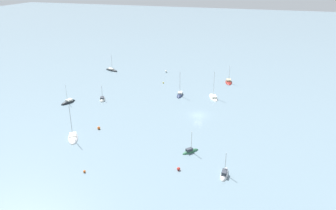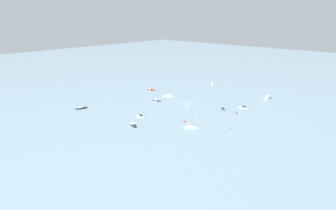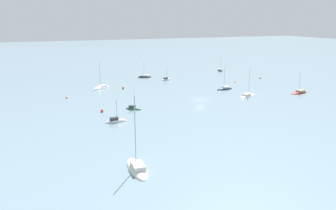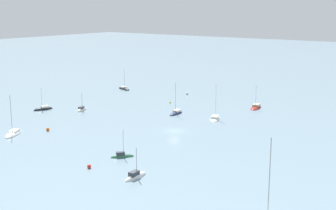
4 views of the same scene
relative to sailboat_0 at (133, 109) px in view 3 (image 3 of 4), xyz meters
name	(u,v)px [view 3 (image 3 of 4)]	position (x,y,z in m)	size (l,w,h in m)	color
ground_plane	(200,100)	(2.83, -21.80, -0.13)	(600.00, 600.00, 0.00)	slate
sailboat_0	(133,109)	(0.00, 0.00, 0.00)	(3.95, 4.30, 6.13)	#2D6647
sailboat_1	(137,169)	(-35.22, 9.91, 0.01)	(8.82, 2.90, 12.91)	white
sailboat_2	(101,88)	(30.83, 2.41, -0.06)	(5.88, 7.39, 10.19)	silver
sailboat_3	(225,89)	(12.73, -36.51, -0.02)	(2.65, 6.47, 9.43)	#232D4C
sailboat_4	(248,96)	(1.07, -37.58, -0.02)	(5.06, 7.79, 9.76)	white
sailboat_5	(220,71)	(49.33, -56.97, -0.06)	(7.07, 4.13, 7.88)	black
sailboat_6	(166,80)	(36.55, -24.47, -0.05)	(3.37, 5.13, 5.96)	white
sailboat_7	(299,93)	(-1.63, -56.00, -0.01)	(3.80, 7.51, 7.43)	maroon
sailboat_8	(145,77)	(46.05, -18.68, -0.05)	(3.50, 5.92, 7.28)	black
sailboat_9	(116,122)	(-9.25, 7.04, -0.02)	(1.54, 5.29, 6.06)	silver
mooring_buoy_0	(67,98)	(19.85, 15.22, 0.14)	(0.55, 0.55, 0.55)	orange
mooring_buoy_1	(260,77)	(25.85, -61.65, 0.30)	(0.88, 0.88, 0.88)	white
mooring_buoy_2	(102,111)	(0.60, 8.29, 0.23)	(0.73, 0.73, 0.73)	red
mooring_buoy_3	(235,82)	(22.35, -47.17, 0.12)	(0.52, 0.52, 0.52)	yellow
mooring_buoy_4	(123,88)	(27.02, -4.39, 0.26)	(0.79, 0.79, 0.79)	orange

